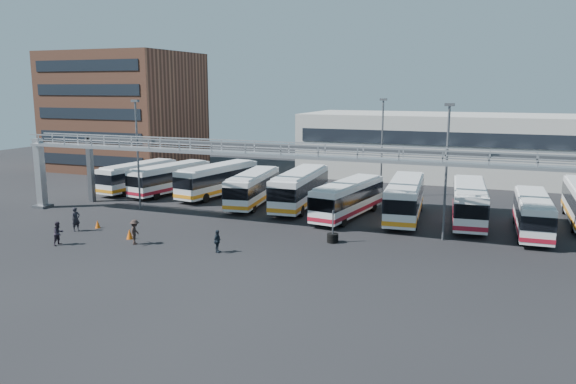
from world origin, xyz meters
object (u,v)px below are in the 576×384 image
(bus_1, at_px, (170,178))
(light_pole_mid, at_px, (447,165))
(tire_stack, at_px, (333,237))
(light_pole_back, at_px, (382,142))
(pedestrian_a, at_px, (76,219))
(bus_8, at_px, (533,213))
(bus_0, at_px, (138,176))
(bus_2, at_px, (218,179))
(bus_7, at_px, (469,202))
(pedestrian_c, at_px, (135,232))
(cone_left, at_px, (98,224))
(pedestrian_d, at_px, (217,241))
(bus_4, at_px, (300,188))
(cone_right, at_px, (130,234))
(bus_3, at_px, (253,187))
(pedestrian_b, at_px, (58,233))
(bus_5, at_px, (348,198))
(bus_6, at_px, (405,198))
(light_pole_left, at_px, (137,148))

(bus_1, bearing_deg, light_pole_mid, -6.14)
(tire_stack, bearing_deg, light_pole_back, 91.43)
(pedestrian_a, relative_size, tire_stack, 0.80)
(bus_8, bearing_deg, bus_0, 171.51)
(bus_0, bearing_deg, light_pole_back, 20.81)
(light_pole_back, bearing_deg, pedestrian_a, -130.49)
(bus_2, height_order, tire_stack, bus_2)
(bus_1, xyz_separation_m, bus_8, (35.74, -4.17, -0.05))
(bus_7, bearing_deg, pedestrian_c, -150.02)
(pedestrian_c, bearing_deg, cone_left, 45.20)
(light_pole_mid, distance_m, pedestrian_d, 17.59)
(bus_4, distance_m, tire_stack, 12.48)
(bus_8, height_order, cone_right, bus_8)
(bus_3, xyz_separation_m, pedestrian_a, (-8.91, -14.33, -0.81))
(light_pole_mid, relative_size, pedestrian_d, 6.35)
(pedestrian_a, bearing_deg, light_pole_mid, -58.01)
(pedestrian_a, bearing_deg, bus_7, -47.94)
(bus_7, height_order, cone_right, bus_7)
(light_pole_mid, bearing_deg, bus_8, 34.66)
(cone_left, bearing_deg, bus_7, 24.53)
(pedestrian_b, height_order, cone_right, pedestrian_b)
(bus_8, xyz_separation_m, cone_right, (-28.43, -12.69, -1.33))
(bus_4, relative_size, pedestrian_a, 6.07)
(bus_5, height_order, pedestrian_d, bus_5)
(bus_7, xyz_separation_m, pedestrian_c, (-22.24, -15.71, -0.94))
(pedestrian_a, bearing_deg, pedestrian_d, -78.77)
(bus_7, bearing_deg, pedestrian_b, -152.07)
(bus_0, relative_size, cone_left, 15.81)
(light_pole_mid, bearing_deg, pedestrian_a, -163.91)
(bus_4, height_order, cone_left, bus_4)
(bus_3, xyz_separation_m, bus_5, (10.02, -1.74, 0.00))
(bus_2, xyz_separation_m, bus_6, (20.13, -3.33, 0.06))
(bus_3, height_order, bus_6, bus_6)
(light_pole_left, bearing_deg, bus_7, 10.18)
(bus_1, bearing_deg, pedestrian_a, -73.54)
(bus_2, bearing_deg, light_pole_left, -106.43)
(cone_left, bearing_deg, bus_6, 28.38)
(light_pole_back, height_order, bus_5, light_pole_back)
(bus_4, bearing_deg, pedestrian_d, -94.91)
(light_pole_left, xyz_separation_m, bus_5, (19.33, 3.63, -3.94))
(bus_1, xyz_separation_m, bus_6, (25.58, -2.73, 0.16))
(bus_6, relative_size, bus_7, 1.03)
(bus_5, bearing_deg, bus_0, 179.70)
(pedestrian_a, bearing_deg, cone_left, -16.68)
(bus_8, distance_m, pedestrian_c, 30.42)
(bus_8, relative_size, pedestrian_a, 5.30)
(bus_0, distance_m, pedestrian_a, 17.63)
(bus_6, relative_size, bus_8, 1.13)
(bus_0, distance_m, bus_1, 4.20)
(light_pole_left, height_order, bus_3, light_pole_left)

